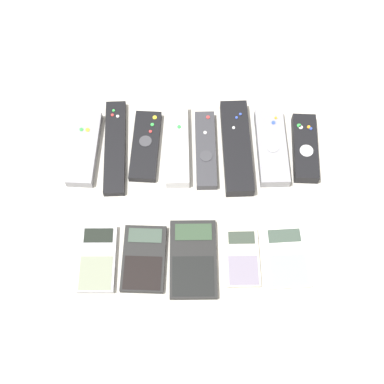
{
  "coord_description": "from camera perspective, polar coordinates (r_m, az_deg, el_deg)",
  "views": [
    {
      "loc": [
        0.0,
        -0.42,
        0.98
      ],
      "look_at": [
        0.0,
        0.03,
        0.01
      ],
      "focal_mm": 50.0,
      "sensor_mm": 36.0,
      "label": 1
    }
  ],
  "objects": [
    {
      "name": "remote_1",
      "position": [
        1.13,
        -8.38,
        4.77
      ],
      "size": [
        0.05,
        0.22,
        0.02
      ],
      "rotation": [
        0.0,
        0.0,
        0.05
      ],
      "color": "black",
      "rests_on": "ground_plane"
    },
    {
      "name": "calculator_3",
      "position": [
        1.03,
        5.21,
        -6.99
      ],
      "size": [
        0.07,
        0.12,
        0.01
      ],
      "rotation": [
        0.0,
        0.0,
        0.03
      ],
      "color": "beige",
      "rests_on": "ground_plane"
    },
    {
      "name": "calculator_0",
      "position": [
        1.04,
        -10.25,
        -7.02
      ],
      "size": [
        0.07,
        0.13,
        0.02
      ],
      "rotation": [
        0.0,
        0.0,
        0.01
      ],
      "color": "#B2B2B7",
      "rests_on": "ground_plane"
    },
    {
      "name": "calculator_2",
      "position": [
        1.02,
        0.18,
        -7.15
      ],
      "size": [
        0.09,
        0.16,
        0.01
      ],
      "rotation": [
        0.0,
        0.0,
        0.02
      ],
      "color": "black",
      "rests_on": "ground_plane"
    },
    {
      "name": "remote_5",
      "position": [
        1.12,
        4.59,
        4.78
      ],
      "size": [
        0.07,
        0.22,
        0.03
      ],
      "rotation": [
        0.0,
        0.0,
        0.04
      ],
      "color": "black",
      "rests_on": "ground_plane"
    },
    {
      "name": "remote_3",
      "position": [
        1.12,
        -1.77,
        5.01
      ],
      "size": [
        0.05,
        0.19,
        0.03
      ],
      "rotation": [
        0.0,
        0.0,
        0.03
      ],
      "color": "silver",
      "rests_on": "ground_plane"
    },
    {
      "name": "calculator_1",
      "position": [
        1.03,
        -5.35,
        -7.09
      ],
      "size": [
        0.08,
        0.13,
        0.02
      ],
      "rotation": [
        0.0,
        0.0,
        -0.03
      ],
      "color": "black",
      "rests_on": "ground_plane"
    },
    {
      "name": "remote_6",
      "position": [
        1.13,
        8.31,
        4.72
      ],
      "size": [
        0.07,
        0.17,
        0.03
      ],
      "rotation": [
        0.0,
        0.0,
        0.03
      ],
      "color": "gray",
      "rests_on": "ground_plane"
    },
    {
      "name": "calculator_4",
      "position": [
        1.04,
        9.87,
        -6.86
      ],
      "size": [
        0.09,
        0.13,
        0.01
      ],
      "rotation": [
        0.0,
        0.0,
        0.07
      ],
      "color": "silver",
      "rests_on": "ground_plane"
    },
    {
      "name": "ground_plane",
      "position": [
        1.07,
        -0.01,
        -1.94
      ],
      "size": [
        3.0,
        3.0,
        0.0
      ],
      "primitive_type": "plane",
      "color": "beige"
    },
    {
      "name": "remote_4",
      "position": [
        1.12,
        1.29,
        4.54
      ],
      "size": [
        0.05,
        0.18,
        0.02
      ],
      "rotation": [
        0.0,
        0.0,
        0.03
      ],
      "color": "#333338",
      "rests_on": "ground_plane"
    },
    {
      "name": "remote_2",
      "position": [
        1.13,
        -5.15,
        4.93
      ],
      "size": [
        0.06,
        0.16,
        0.02
      ],
      "rotation": [
        0.0,
        0.0,
        -0.05
      ],
      "color": "black",
      "rests_on": "ground_plane"
    },
    {
      "name": "remote_7",
      "position": [
        1.14,
        11.79,
        4.62
      ],
      "size": [
        0.05,
        0.15,
        0.03
      ],
      "rotation": [
        0.0,
        0.0,
        -0.03
      ],
      "color": "black",
      "rests_on": "ground_plane"
    },
    {
      "name": "remote_0",
      "position": [
        1.14,
        -11.57,
        4.57
      ],
      "size": [
        0.06,
        0.17,
        0.02
      ],
      "rotation": [
        0.0,
        0.0,
        -0.04
      ],
      "color": "gray",
      "rests_on": "ground_plane"
    }
  ]
}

